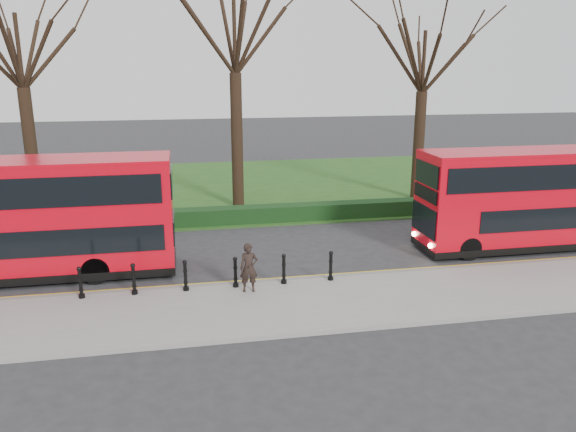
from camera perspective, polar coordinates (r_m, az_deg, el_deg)
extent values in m
plane|color=#28282B|center=(20.29, -7.74, -6.23)|extent=(120.00, 120.00, 0.00)
cube|color=gray|center=(17.50, -7.16, -9.55)|extent=(60.00, 4.00, 0.15)
cube|color=slate|center=(19.33, -7.57, -7.09)|extent=(60.00, 0.25, 0.16)
cube|color=#214717|center=(34.68, -9.20, 2.81)|extent=(60.00, 18.00, 0.06)
cube|color=black|center=(26.62, -8.63, -0.12)|extent=(60.00, 0.90, 0.80)
cube|color=yellow|center=(19.63, -7.62, -6.95)|extent=(60.00, 0.10, 0.01)
cube|color=yellow|center=(19.82, -7.65, -6.73)|extent=(60.00, 0.10, 0.01)
cylinder|color=black|center=(30.05, -24.62, 5.77)|extent=(0.60, 0.60, 6.29)
cylinder|color=black|center=(29.28, -5.20, 7.51)|extent=(0.60, 0.60, 6.93)
cylinder|color=black|center=(31.92, 13.12, 6.90)|extent=(0.60, 0.60, 5.92)
cylinder|color=black|center=(19.07, -20.34, -6.41)|extent=(0.15, 0.15, 1.00)
cylinder|color=black|center=(18.85, -15.40, -6.24)|extent=(0.15, 0.15, 1.00)
cylinder|color=black|center=(18.78, -10.38, -6.01)|extent=(0.15, 0.15, 1.00)
cylinder|color=black|center=(18.84, -5.37, -5.75)|extent=(0.15, 0.15, 1.00)
cylinder|color=black|center=(19.05, -0.43, -5.44)|extent=(0.15, 0.15, 1.00)
cylinder|color=black|center=(19.39, 4.36, -5.10)|extent=(0.15, 0.15, 1.00)
cube|color=red|center=(21.55, -25.83, 0.01)|extent=(10.55, 2.40, 3.89)
cube|color=black|center=(22.11, -25.23, -4.98)|extent=(10.57, 2.42, 0.29)
cube|color=black|center=(20.41, -24.35, -2.65)|extent=(8.44, 0.04, 0.91)
cube|color=black|center=(20.20, -27.00, 1.95)|extent=(9.98, 0.04, 1.01)
cylinder|color=black|center=(20.54, -18.96, -5.24)|extent=(0.96, 0.29, 0.96)
cylinder|color=black|center=(22.52, -18.26, -3.39)|extent=(0.96, 0.29, 0.96)
cube|color=red|center=(25.09, 24.39, 1.92)|extent=(10.12, 2.30, 3.73)
cube|color=black|center=(25.55, 23.93, -2.24)|extent=(10.14, 2.32, 0.28)
cube|color=black|center=(24.77, 27.13, -0.15)|extent=(8.10, 0.04, 0.87)
cube|color=black|center=(23.99, 26.21, 3.58)|extent=(9.57, 0.04, 0.97)
cube|color=black|center=(22.50, 13.80, 2.24)|extent=(0.06, 2.02, 0.51)
cylinder|color=black|center=(22.82, 17.94, -3.17)|extent=(0.92, 0.28, 0.92)
cylinder|color=black|center=(24.53, 15.71, -1.72)|extent=(0.92, 0.28, 0.92)
cylinder|color=black|center=(27.73, 27.03, -0.90)|extent=(0.92, 0.28, 0.92)
imported|color=black|center=(18.33, -3.99, -5.27)|extent=(0.61, 0.42, 1.63)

